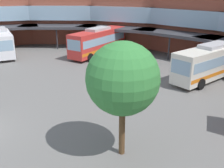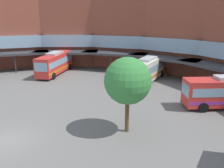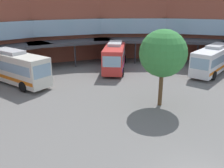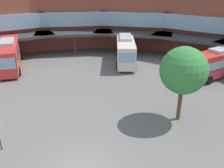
% 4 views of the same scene
% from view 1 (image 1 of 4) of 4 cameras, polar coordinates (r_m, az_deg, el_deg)
% --- Properties ---
extents(station_building, '(71.85, 36.96, 13.17)m').
position_cam_1_polar(station_building, '(27.22, 19.17, 12.72)').
color(station_building, brown).
rests_on(station_building, ground).
extents(bus_0, '(10.93, 3.19, 3.80)m').
position_cam_1_polar(bus_0, '(42.10, -22.78, 8.50)').
color(bus_0, white).
rests_on(bus_0, ground).
extents(bus_1, '(4.56, 11.61, 3.81)m').
position_cam_1_polar(bus_1, '(30.37, 20.92, 4.66)').
color(bus_1, silver).
rests_on(bus_1, ground).
extents(bus_2, '(7.31, 10.62, 3.91)m').
position_cam_1_polar(bus_2, '(38.67, -2.96, 9.19)').
color(bus_2, red).
rests_on(bus_2, ground).
extents(plaza_tree, '(4.08, 4.08, 6.80)m').
position_cam_1_polar(plaza_tree, '(14.33, 2.32, 1.10)').
color(plaza_tree, brown).
rests_on(plaza_tree, ground).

